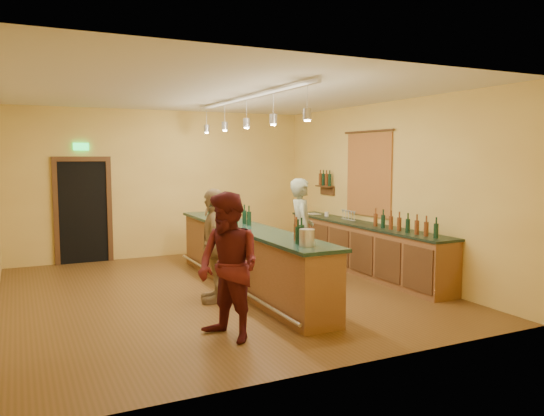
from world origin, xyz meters
name	(u,v)px	position (x,y,z in m)	size (l,w,h in m)	color
floor	(219,292)	(0.00, 0.00, 0.00)	(7.00, 7.00, 0.00)	brown
ceiling	(217,93)	(0.00, 0.00, 3.20)	(6.50, 7.00, 0.02)	silver
wall_back	(164,184)	(0.00, 3.50, 1.60)	(6.50, 0.02, 3.20)	gold
wall_front	(336,217)	(0.00, -3.50, 1.60)	(6.50, 0.02, 3.20)	gold
wall_right	(382,189)	(3.25, 0.00, 1.60)	(0.02, 7.00, 3.20)	gold
doorway	(83,209)	(-1.70, 3.47, 1.13)	(1.15, 0.09, 2.48)	black
tapestry	(369,175)	(3.23, 0.40, 1.85)	(0.03, 1.40, 1.60)	maroon
bottle_shelf	(325,181)	(3.17, 1.90, 1.67)	(0.17, 0.55, 0.54)	#4A2A16
back_counter	(363,247)	(2.97, 0.18, 0.49)	(0.60, 4.55, 1.27)	brown
tasting_bar	(247,253)	(0.50, 0.00, 0.61)	(0.73, 5.10, 1.38)	brown
pendant_track	(246,108)	(0.50, 0.00, 2.98)	(0.11, 4.60, 0.50)	silver
bartender	(301,230)	(1.57, 0.08, 0.91)	(0.66, 0.44, 1.82)	gray
customer_a	(229,267)	(-0.68, -2.20, 0.90)	(0.87, 0.68, 1.79)	#59191E
customer_b	(214,245)	(-0.25, -0.51, 0.86)	(1.01, 0.42, 1.73)	#997A51
bar_stool	(251,239)	(1.14, 1.32, 0.60)	(0.36, 0.36, 0.75)	olive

